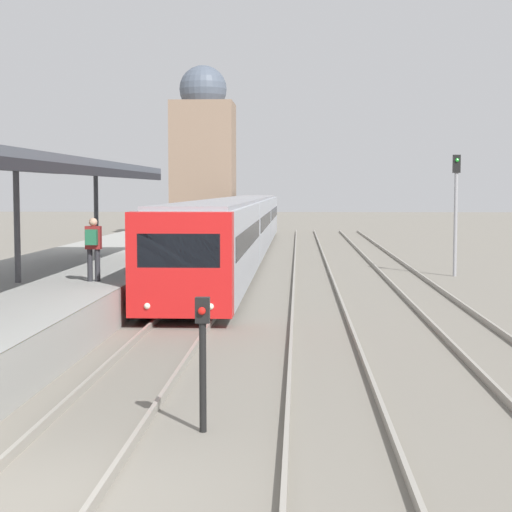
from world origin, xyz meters
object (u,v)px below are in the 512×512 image
object	(u,v)px
train_near	(240,225)
signal_post_near	(203,349)
person_on_platform	(93,244)
signal_mast_far	(456,200)

from	to	relation	value
train_near	signal_post_near	xyz separation A→B (m)	(1.57, -30.73, -0.47)
person_on_platform	signal_post_near	bearing A→B (deg)	-68.60
person_on_platform	signal_post_near	size ratio (longest dim) A/B	0.87
person_on_platform	signal_post_near	xyz separation A→B (m)	(4.02, -10.25, -0.81)
train_near	signal_mast_far	xyz separation A→B (m)	(9.04, -8.74, 1.35)
train_near	signal_post_near	distance (m)	30.77
person_on_platform	train_near	world-z (taller)	train_near
signal_post_near	person_on_platform	bearing A→B (deg)	111.40
person_on_platform	signal_mast_far	world-z (taller)	signal_mast_far
person_on_platform	signal_mast_far	size ratio (longest dim) A/B	0.35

